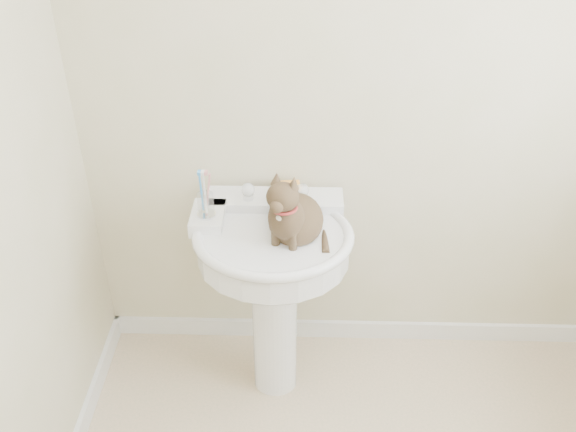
{
  "coord_description": "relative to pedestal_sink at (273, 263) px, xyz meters",
  "views": [
    {
      "loc": [
        -0.24,
        -1.08,
        2.15
      ],
      "look_at": [
        -0.29,
        0.8,
        0.87
      ],
      "focal_mm": 40.0,
      "sensor_mm": 36.0,
      "label": 1
    }
  ],
  "objects": [
    {
      "name": "soap_bar",
      "position": [
        0.05,
        0.23,
        0.19
      ],
      "size": [
        0.1,
        0.07,
        0.03
      ],
      "primitive_type": "cube",
      "rotation": [
        0.0,
        0.0,
        0.13
      ],
      "color": "#F19F37",
      "rests_on": "pedestal_sink"
    },
    {
      "name": "cat",
      "position": [
        0.08,
        -0.01,
        0.22
      ],
      "size": [
        0.22,
        0.28,
        0.4
      ],
      "rotation": [
        0.0,
        0.0,
        -0.4
      ],
      "color": "brown",
      "rests_on": "pedestal_sink"
    },
    {
      "name": "baseboard_back",
      "position": [
        0.34,
        0.28,
        -0.61
      ],
      "size": [
        2.2,
        0.02,
        0.09
      ],
      "primitive_type": "cube",
      "color": "white",
      "rests_on": "floor"
    },
    {
      "name": "toothbrush_cup",
      "position": [
        -0.24,
        0.05,
        0.23
      ],
      "size": [
        0.07,
        0.07,
        0.18
      ],
      "rotation": [
        0.0,
        0.0,
        0.01
      ],
      "color": "silver",
      "rests_on": "pedestal_sink"
    },
    {
      "name": "wall_back",
      "position": [
        0.34,
        0.29,
        0.6
      ],
      "size": [
        2.2,
        0.0,
        2.5
      ],
      "primitive_type": null,
      "color": "beige",
      "rests_on": "ground"
    },
    {
      "name": "pedestal_sink",
      "position": [
        0.0,
        0.0,
        0.0
      ],
      "size": [
        0.6,
        0.59,
        0.83
      ],
      "color": "white",
      "rests_on": "floor"
    },
    {
      "name": "faucet",
      "position": [
        0.0,
        0.15,
        0.22
      ],
      "size": [
        0.28,
        0.12,
        0.14
      ],
      "color": "silver",
      "rests_on": "pedestal_sink"
    }
  ]
}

